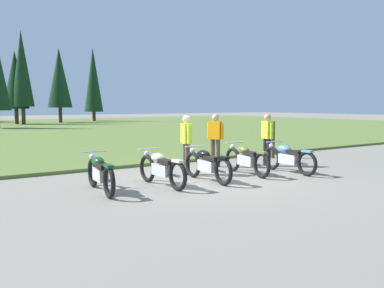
{
  "coord_description": "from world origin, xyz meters",
  "views": [
    {
      "loc": [
        -6.59,
        -8.92,
        1.97
      ],
      "look_at": [
        0.0,
        0.6,
        0.9
      ],
      "focal_mm": 40.12,
      "sensor_mm": 36.0,
      "label": 1
    }
  ],
  "objects_px": {
    "motorcycle_black": "(207,164)",
    "rider_with_back_turned": "(215,137)",
    "motorcycle_cream": "(161,168)",
    "trail_marker_post": "(272,140)",
    "motorcycle_olive": "(246,159)",
    "motorcycle_british_green": "(100,173)",
    "motorcycle_sky_blue": "(288,158)",
    "rider_in_hivis_vest": "(186,141)",
    "rider_checking_bike": "(267,137)"
  },
  "relations": [
    {
      "from": "motorcycle_cream",
      "to": "motorcycle_olive",
      "type": "height_order",
      "value": "same"
    },
    {
      "from": "motorcycle_olive",
      "to": "trail_marker_post",
      "type": "xyz_separation_m",
      "value": [
        3.32,
        2.27,
        0.24
      ]
    },
    {
      "from": "motorcycle_sky_blue",
      "to": "rider_in_hivis_vest",
      "type": "xyz_separation_m",
      "value": [
        -2.59,
        1.43,
        0.51
      ]
    },
    {
      "from": "motorcycle_olive",
      "to": "trail_marker_post",
      "type": "distance_m",
      "value": 4.03
    },
    {
      "from": "rider_with_back_turned",
      "to": "motorcycle_sky_blue",
      "type": "bearing_deg",
      "value": -65.02
    },
    {
      "from": "motorcycle_british_green",
      "to": "motorcycle_olive",
      "type": "bearing_deg",
      "value": -0.27
    },
    {
      "from": "motorcycle_sky_blue",
      "to": "rider_with_back_turned",
      "type": "height_order",
      "value": "rider_with_back_turned"
    },
    {
      "from": "motorcycle_british_green",
      "to": "motorcycle_sky_blue",
      "type": "xyz_separation_m",
      "value": [
        5.55,
        -0.48,
        0.0
      ]
    },
    {
      "from": "motorcycle_olive",
      "to": "motorcycle_black",
      "type": "bearing_deg",
      "value": -171.7
    },
    {
      "from": "motorcycle_british_green",
      "to": "rider_checking_bike",
      "type": "distance_m",
      "value": 6.12
    },
    {
      "from": "motorcycle_british_green",
      "to": "trail_marker_post",
      "type": "height_order",
      "value": "trail_marker_post"
    },
    {
      "from": "motorcycle_british_green",
      "to": "motorcycle_black",
      "type": "xyz_separation_m",
      "value": [
        2.81,
        -0.25,
        0.0
      ]
    },
    {
      "from": "motorcycle_sky_blue",
      "to": "rider_in_hivis_vest",
      "type": "height_order",
      "value": "rider_in_hivis_vest"
    },
    {
      "from": "motorcycle_sky_blue",
      "to": "motorcycle_cream",
      "type": "bearing_deg",
      "value": 175.47
    },
    {
      "from": "rider_checking_bike",
      "to": "rider_in_hivis_vest",
      "type": "xyz_separation_m",
      "value": [
        -3.07,
        0.08,
        0.0
      ]
    },
    {
      "from": "motorcycle_black",
      "to": "motorcycle_sky_blue",
      "type": "relative_size",
      "value": 1.0
    },
    {
      "from": "motorcycle_olive",
      "to": "motorcycle_sky_blue",
      "type": "bearing_deg",
      "value": -21.06
    },
    {
      "from": "motorcycle_british_green",
      "to": "motorcycle_olive",
      "type": "xyz_separation_m",
      "value": [
        4.36,
        -0.02,
        0.0
      ]
    },
    {
      "from": "motorcycle_olive",
      "to": "rider_checking_bike",
      "type": "bearing_deg",
      "value": 27.95
    },
    {
      "from": "motorcycle_cream",
      "to": "motorcycle_sky_blue",
      "type": "distance_m",
      "value": 4.07
    },
    {
      "from": "rider_in_hivis_vest",
      "to": "trail_marker_post",
      "type": "height_order",
      "value": "rider_in_hivis_vest"
    },
    {
      "from": "motorcycle_cream",
      "to": "rider_with_back_turned",
      "type": "height_order",
      "value": "rider_with_back_turned"
    },
    {
      "from": "motorcycle_cream",
      "to": "rider_checking_bike",
      "type": "bearing_deg",
      "value": 12.8
    },
    {
      "from": "rider_with_back_turned",
      "to": "motorcycle_cream",
      "type": "bearing_deg",
      "value": -149.15
    },
    {
      "from": "rider_in_hivis_vest",
      "to": "trail_marker_post",
      "type": "distance_m",
      "value": 4.89
    },
    {
      "from": "trail_marker_post",
      "to": "motorcycle_cream",
      "type": "bearing_deg",
      "value": -158.67
    },
    {
      "from": "motorcycle_cream",
      "to": "motorcycle_sky_blue",
      "type": "relative_size",
      "value": 1.0
    },
    {
      "from": "motorcycle_sky_blue",
      "to": "rider_checking_bike",
      "type": "relative_size",
      "value": 1.26
    },
    {
      "from": "rider_checking_bike",
      "to": "rider_in_hivis_vest",
      "type": "distance_m",
      "value": 3.07
    },
    {
      "from": "motorcycle_black",
      "to": "trail_marker_post",
      "type": "height_order",
      "value": "trail_marker_post"
    },
    {
      "from": "motorcycle_black",
      "to": "motorcycle_sky_blue",
      "type": "xyz_separation_m",
      "value": [
        2.75,
        -0.23,
        0.0
      ]
    },
    {
      "from": "motorcycle_olive",
      "to": "rider_with_back_turned",
      "type": "bearing_deg",
      "value": 83.33
    },
    {
      "from": "rider_checking_bike",
      "to": "motorcycle_olive",
      "type": "bearing_deg",
      "value": -152.05
    },
    {
      "from": "motorcycle_cream",
      "to": "rider_checking_bike",
      "type": "height_order",
      "value": "rider_checking_bike"
    },
    {
      "from": "motorcycle_sky_blue",
      "to": "trail_marker_post",
      "type": "height_order",
      "value": "trail_marker_post"
    },
    {
      "from": "motorcycle_british_green",
      "to": "motorcycle_black",
      "type": "distance_m",
      "value": 2.82
    },
    {
      "from": "motorcycle_black",
      "to": "motorcycle_olive",
      "type": "bearing_deg",
      "value": 8.3
    },
    {
      "from": "rider_checking_bike",
      "to": "trail_marker_post",
      "type": "relative_size",
      "value": 1.24
    },
    {
      "from": "motorcycle_cream",
      "to": "motorcycle_british_green",
      "type": "bearing_deg",
      "value": 173.88
    },
    {
      "from": "motorcycle_black",
      "to": "rider_with_back_turned",
      "type": "height_order",
      "value": "rider_with_back_turned"
    },
    {
      "from": "motorcycle_sky_blue",
      "to": "rider_in_hivis_vest",
      "type": "relative_size",
      "value": 1.26
    },
    {
      "from": "rider_checking_bike",
      "to": "trail_marker_post",
      "type": "xyz_separation_m",
      "value": [
        1.64,
        1.38,
        -0.27
      ]
    },
    {
      "from": "motorcycle_olive",
      "to": "rider_in_hivis_vest",
      "type": "height_order",
      "value": "rider_in_hivis_vest"
    },
    {
      "from": "motorcycle_black",
      "to": "rider_in_hivis_vest",
      "type": "xyz_separation_m",
      "value": [
        0.16,
        1.2,
        0.51
      ]
    },
    {
      "from": "motorcycle_cream",
      "to": "trail_marker_post",
      "type": "xyz_separation_m",
      "value": [
        6.18,
        2.41,
        0.24
      ]
    },
    {
      "from": "motorcycle_cream",
      "to": "motorcycle_olive",
      "type": "distance_m",
      "value": 2.86
    },
    {
      "from": "motorcycle_cream",
      "to": "rider_with_back_turned",
      "type": "xyz_separation_m",
      "value": [
        3.06,
        1.82,
        0.51
      ]
    },
    {
      "from": "motorcycle_british_green",
      "to": "rider_in_hivis_vest",
      "type": "distance_m",
      "value": 3.16
    },
    {
      "from": "motorcycle_sky_blue",
      "to": "rider_checking_bike",
      "type": "bearing_deg",
      "value": 70.38
    },
    {
      "from": "motorcycle_olive",
      "to": "motorcycle_sky_blue",
      "type": "height_order",
      "value": "same"
    }
  ]
}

